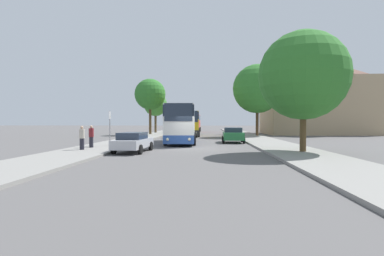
{
  "coord_description": "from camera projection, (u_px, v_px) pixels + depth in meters",
  "views": [
    {
      "loc": [
        1.17,
        -22.75,
        2.05
      ],
      "look_at": [
        -0.62,
        13.13,
        1.32
      ],
      "focal_mm": 28.0,
      "sensor_mm": 36.0,
      "label": 1
    }
  ],
  "objects": [
    {
      "name": "ground_plane",
      "position": [
        191.0,
        149.0,
        22.82
      ],
      "size": [
        300.0,
        300.0,
        0.0
      ],
      "primitive_type": "plane",
      "color": "#565454",
      "rests_on": "ground"
    },
    {
      "name": "sidewalk_left",
      "position": [
        101.0,
        147.0,
        23.17
      ],
      "size": [
        4.0,
        120.0,
        0.15
      ],
      "primitive_type": "cube",
      "color": "gray",
      "rests_on": "ground_plane"
    },
    {
      "name": "sidewalk_right",
      "position": [
        284.0,
        148.0,
        22.47
      ],
      "size": [
        4.0,
        120.0,
        0.15
      ],
      "primitive_type": "cube",
      "color": "gray",
      "rests_on": "ground_plane"
    },
    {
      "name": "building_right_background",
      "position": [
        316.0,
        96.0,
        50.25
      ],
      "size": [
        16.74,
        11.94,
        12.73
      ],
      "color": "tan",
      "rests_on": "ground_plane"
    },
    {
      "name": "bus_front",
      "position": [
        181.0,
        123.0,
        29.02
      ],
      "size": [
        3.06,
        10.56,
        3.57
      ],
      "rotation": [
        0.0,
        0.0,
        0.04
      ],
      "color": "#2D519E",
      "rests_on": "ground_plane"
    },
    {
      "name": "bus_middle",
      "position": [
        190.0,
        123.0,
        44.42
      ],
      "size": [
        3.14,
        11.98,
        3.51
      ],
      "rotation": [
        0.0,
        0.0,
        0.03
      ],
      "color": "#2D2D2D",
      "rests_on": "ground_plane"
    },
    {
      "name": "bus_rear",
      "position": [
        193.0,
        123.0,
        60.01
      ],
      "size": [
        2.81,
        10.86,
        3.49
      ],
      "rotation": [
        0.0,
        0.0,
        -0.01
      ],
      "color": "gray",
      "rests_on": "ground_plane"
    },
    {
      "name": "parked_car_left_curb",
      "position": [
        133.0,
        142.0,
        20.25
      ],
      "size": [
        2.12,
        4.51,
        1.35
      ],
      "rotation": [
        0.0,
        0.0,
        -0.06
      ],
      "color": "#B7B7BC",
      "rests_on": "ground_plane"
    },
    {
      "name": "parked_car_right_near",
      "position": [
        233.0,
        135.0,
        29.62
      ],
      "size": [
        2.21,
        4.09,
        1.49
      ],
      "rotation": [
        0.0,
        0.0,
        3.11
      ],
      "color": "#236B38",
      "rests_on": "ground_plane"
    },
    {
      "name": "bus_stop_sign",
      "position": [
        110.0,
        124.0,
        23.86
      ],
      "size": [
        0.08,
        0.45,
        2.79
      ],
      "color": "gray",
      "rests_on": "sidewalk_left"
    },
    {
      "name": "pedestrian_waiting_near",
      "position": [
        82.0,
        138.0,
        20.47
      ],
      "size": [
        0.36,
        0.36,
        1.63
      ],
      "rotation": [
        0.0,
        0.0,
        1.76
      ],
      "color": "#23232D",
      "rests_on": "sidewalk_left"
    },
    {
      "name": "pedestrian_waiting_far",
      "position": [
        91.0,
        136.0,
        22.25
      ],
      "size": [
        0.36,
        0.36,
        1.64
      ],
      "rotation": [
        0.0,
        0.0,
        6.15
      ],
      "color": "#23232D",
      "rests_on": "sidewalk_left"
    },
    {
      "name": "tree_left_near",
      "position": [
        155.0,
        105.0,
        53.96
      ],
      "size": [
        4.18,
        4.18,
        7.14
      ],
      "color": "brown",
      "rests_on": "sidewalk_left"
    },
    {
      "name": "tree_left_far",
      "position": [
        150.0,
        94.0,
        47.16
      ],
      "size": [
        4.88,
        4.88,
        8.71
      ],
      "color": "#513D23",
      "rests_on": "sidewalk_left"
    },
    {
      "name": "tree_right_near",
      "position": [
        257.0,
        89.0,
        41.1
      ],
      "size": [
        6.72,
        6.72,
        9.83
      ],
      "color": "#47331E",
      "rests_on": "sidewalk_right"
    },
    {
      "name": "tree_right_mid",
      "position": [
        303.0,
        75.0,
        19.19
      ],
      "size": [
        5.71,
        5.71,
        7.75
      ],
      "color": "#513D23",
      "rests_on": "sidewalk_right"
    }
  ]
}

